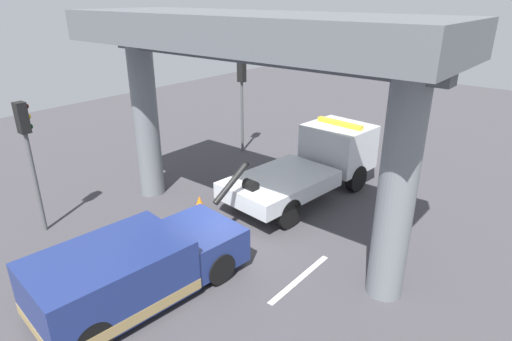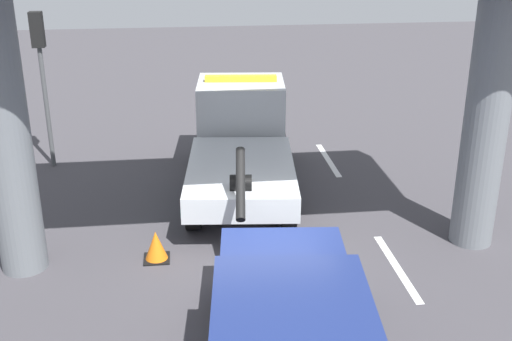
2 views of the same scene
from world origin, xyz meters
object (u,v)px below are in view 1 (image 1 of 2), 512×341
at_px(traffic_light_far, 242,87).
at_px(traffic_cone_orange, 200,205).
at_px(towed_van_green, 133,271).
at_px(tow_truck_white, 315,162).
at_px(traffic_light_near, 27,140).

distance_m(traffic_light_far, traffic_cone_orange, 6.92).
xyz_separation_m(towed_van_green, traffic_cone_orange, (4.08, 2.01, -0.49)).
xyz_separation_m(tow_truck_white, towed_van_green, (-7.96, 0.08, -0.42)).
bearing_deg(traffic_light_far, traffic_light_near, 180.00).
relative_size(traffic_light_near, traffic_light_far, 0.98).
height_order(towed_van_green, traffic_light_near, traffic_light_near).
relative_size(towed_van_green, traffic_light_far, 1.29).
xyz_separation_m(traffic_light_far, traffic_cone_orange, (-5.62, -2.95, -2.75)).
bearing_deg(towed_van_green, traffic_light_far, 27.08).
bearing_deg(traffic_light_far, towed_van_green, -152.92).
distance_m(towed_van_green, traffic_light_far, 11.13).
height_order(traffic_light_near, traffic_cone_orange, traffic_light_near).
distance_m(traffic_light_near, traffic_light_far, 9.50).
relative_size(towed_van_green, traffic_cone_orange, 8.73).
height_order(tow_truck_white, towed_van_green, tow_truck_white).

